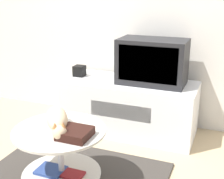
{
  "coord_description": "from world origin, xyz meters",
  "views": [
    {
      "loc": [
        1.1,
        -1.81,
        1.5
      ],
      "look_at": [
        0.15,
        0.58,
        0.65
      ],
      "focal_mm": 50.0,
      "sensor_mm": 36.0,
      "label": 1
    }
  ],
  "objects": [
    {
      "name": "tv",
      "position": [
        0.35,
        1.16,
        0.78
      ],
      "size": [
        0.67,
        0.39,
        0.45
      ],
      "color": "#232326",
      "rests_on": "tv_stand"
    },
    {
      "name": "tv_stand",
      "position": [
        0.13,
        1.13,
        0.28
      ],
      "size": [
        1.38,
        0.58,
        0.56
      ],
      "color": "white",
      "rests_on": "ground_plane"
    },
    {
      "name": "speaker",
      "position": [
        -0.45,
        1.13,
        0.62
      ],
      "size": [
        0.12,
        0.12,
        0.12
      ],
      "color": "black",
      "rests_on": "tv_stand"
    },
    {
      "name": "coffee_table",
      "position": [
        -0.02,
        -0.04,
        0.32
      ],
      "size": [
        0.68,
        0.68,
        0.49
      ],
      "color": "#B2B2B7",
      "rests_on": "rug"
    },
    {
      "name": "cat",
      "position": [
        -0.04,
        -0.03,
        0.58
      ],
      "size": [
        0.35,
        0.45,
        0.15
      ],
      "rotation": [
        0.0,
        0.0,
        -0.94
      ],
      "color": "beige",
      "rests_on": "coffee_table"
    },
    {
      "name": "wall_back",
      "position": [
        0.0,
        1.51,
        1.3
      ],
      "size": [
        8.0,
        0.05,
        2.6
      ],
      "color": "silver",
      "rests_on": "ground_plane"
    },
    {
      "name": "dvd_box",
      "position": [
        0.15,
        -0.1,
        0.54
      ],
      "size": [
        0.21,
        0.21,
        0.06
      ],
      "color": "black",
      "rests_on": "coffee_table"
    }
  ]
}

